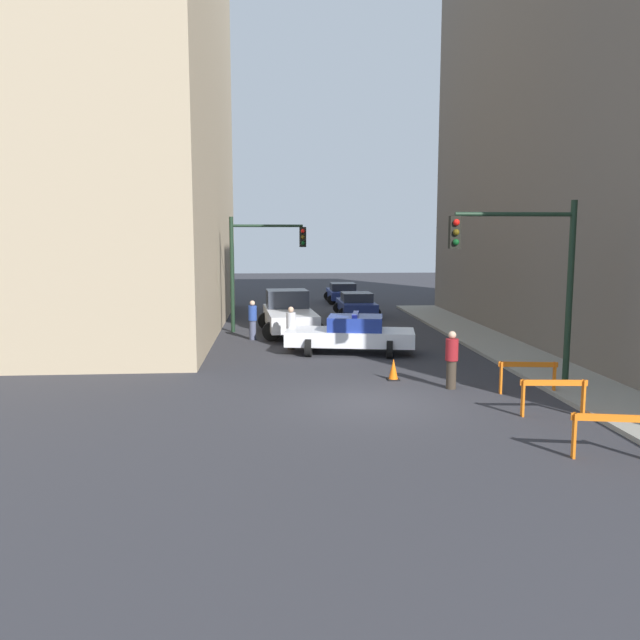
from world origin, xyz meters
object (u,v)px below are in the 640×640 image
object	(u,v)px
police_car	(352,334)
barrier_mid	(553,391)
barrier_back	(528,372)
traffic_cone	(393,370)
parked_car_near	(356,304)
traffic_light_near	(531,264)
pedestrian_sidewalk	(452,359)
pedestrian_corner	(253,319)
parked_car_mid	(343,292)
pedestrian_crossing	(291,327)
barrier_front	(613,429)
traffic_light_far	(256,257)
white_truck	(289,314)

from	to	relation	value
police_car	barrier_mid	distance (m)	9.39
barrier_back	traffic_cone	bearing A→B (deg)	149.53
parked_car_near	barrier_mid	size ratio (longest dim) A/B	2.70
traffic_light_near	police_car	distance (m)	7.62
pedestrian_sidewalk	barrier_back	distance (m)	2.08
pedestrian_corner	barrier_back	world-z (taller)	pedestrian_corner
police_car	parked_car_mid	distance (m)	18.28
pedestrian_crossing	pedestrian_sidewalk	world-z (taller)	same
police_car	barrier_front	bearing A→B (deg)	-151.95
pedestrian_crossing	barrier_front	distance (m)	13.77
traffic_light_near	pedestrian_sidewalk	distance (m)	3.49
parked_car_near	pedestrian_sidewalk	size ratio (longest dim) A/B	2.60
traffic_light_far	barrier_back	distance (m)	14.58
parked_car_mid	barrier_mid	bearing A→B (deg)	-85.53
white_truck	parked_car_near	world-z (taller)	white_truck
pedestrian_corner	pedestrian_sidewalk	world-z (taller)	same
police_car	white_truck	bearing A→B (deg)	34.32
parked_car_mid	barrier_mid	world-z (taller)	parked_car_mid
parked_car_near	pedestrian_corner	size ratio (longest dim) A/B	2.60
white_truck	barrier_mid	world-z (taller)	white_truck
barrier_back	traffic_cone	distance (m)	3.89
pedestrian_crossing	barrier_back	size ratio (longest dim) A/B	1.04
traffic_light_far	parked_car_near	distance (m)	7.98
parked_car_near	barrier_mid	xyz separation A→B (m)	(2.16, -19.56, -0.06)
parked_car_mid	pedestrian_corner	distance (m)	15.78
barrier_front	white_truck	bearing A→B (deg)	109.47
traffic_light_near	parked_car_near	distance (m)	16.99
traffic_light_far	parked_car_mid	xyz separation A→B (m)	(5.32, 12.58, -2.72)
white_truck	pedestrian_corner	xyz separation A→B (m)	(-1.57, -1.58, -0.04)
barrier_front	parked_car_near	bearing A→B (deg)	95.09
barrier_mid	white_truck	bearing A→B (deg)	113.81
white_truck	barrier_back	bearing A→B (deg)	-65.64
parked_car_near	pedestrian_crossing	world-z (taller)	pedestrian_crossing
traffic_light_near	pedestrian_corner	size ratio (longest dim) A/B	3.13
white_truck	pedestrian_corner	size ratio (longest dim) A/B	3.34
pedestrian_sidewalk	barrier_mid	world-z (taller)	pedestrian_sidewalk
barrier_front	traffic_cone	size ratio (longest dim) A/B	2.41
pedestrian_sidewalk	parked_car_near	bearing A→B (deg)	124.16
police_car	pedestrian_sidewalk	xyz separation A→B (m)	(2.15, -5.67, 0.14)
white_truck	traffic_cone	bearing A→B (deg)	-77.24
white_truck	barrier_front	xyz separation A→B (m)	(5.84, -16.51, -0.29)
barrier_front	police_car	bearing A→B (deg)	107.52
white_truck	parked_car_mid	size ratio (longest dim) A/B	1.29
parked_car_near	parked_car_mid	size ratio (longest dim) A/B	1.00
traffic_light_near	white_truck	xyz separation A→B (m)	(-6.59, 10.53, -2.62)
parked_car_near	barrier_mid	bearing A→B (deg)	-83.97
white_truck	parked_car_mid	distance (m)	13.78
white_truck	barrier_back	size ratio (longest dim) A/B	3.48
police_car	parked_car_near	xyz separation A→B (m)	(1.63, 10.97, -0.05)
parked_car_near	barrier_front	distance (m)	22.58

